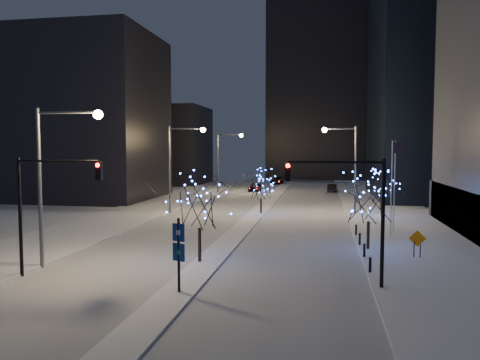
% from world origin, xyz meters
% --- Properties ---
extents(ground, '(160.00, 160.00, 0.00)m').
position_xyz_m(ground, '(0.00, 0.00, 0.00)').
color(ground, white).
rests_on(ground, ground).
extents(road, '(20.00, 130.00, 0.02)m').
position_xyz_m(road, '(0.00, 35.00, 0.01)').
color(road, '#B7BCC7').
rests_on(road, ground).
extents(median, '(2.00, 80.00, 0.15)m').
position_xyz_m(median, '(0.00, 30.00, 0.07)').
color(median, silver).
rests_on(median, ground).
extents(east_sidewalk, '(10.00, 90.00, 0.15)m').
position_xyz_m(east_sidewalk, '(15.00, 20.00, 0.07)').
color(east_sidewalk, silver).
rests_on(east_sidewalk, ground).
extents(west_sidewalk, '(8.00, 90.00, 0.15)m').
position_xyz_m(west_sidewalk, '(-14.00, 20.00, 0.07)').
color(west_sidewalk, silver).
rests_on(west_sidewalk, ground).
extents(filler_west_near, '(22.00, 18.00, 24.00)m').
position_xyz_m(filler_west_near, '(-28.00, 40.00, 12.00)').
color(filler_west_near, black).
rests_on(filler_west_near, ground).
extents(filler_west_far, '(18.00, 16.00, 16.00)m').
position_xyz_m(filler_west_far, '(-26.00, 70.00, 8.00)').
color(filler_west_far, black).
rests_on(filler_west_far, ground).
extents(horizon_block, '(24.00, 14.00, 42.00)m').
position_xyz_m(horizon_block, '(6.00, 92.00, 21.00)').
color(horizon_block, black).
rests_on(horizon_block, ground).
extents(street_lamp_w_near, '(4.40, 0.56, 10.00)m').
position_xyz_m(street_lamp_w_near, '(-8.94, 2.00, 6.50)').
color(street_lamp_w_near, '#595E66').
rests_on(street_lamp_w_near, ground).
extents(street_lamp_w_mid, '(4.40, 0.56, 10.00)m').
position_xyz_m(street_lamp_w_mid, '(-8.94, 27.00, 6.50)').
color(street_lamp_w_mid, '#595E66').
rests_on(street_lamp_w_mid, ground).
extents(street_lamp_w_far, '(4.40, 0.56, 10.00)m').
position_xyz_m(street_lamp_w_far, '(-8.94, 52.00, 6.50)').
color(street_lamp_w_far, '#595E66').
rests_on(street_lamp_w_far, ground).
extents(street_lamp_east, '(3.90, 0.56, 10.00)m').
position_xyz_m(street_lamp_east, '(10.08, 30.00, 6.45)').
color(street_lamp_east, '#595E66').
rests_on(street_lamp_east, ground).
extents(traffic_signal_west, '(5.26, 0.43, 7.00)m').
position_xyz_m(traffic_signal_west, '(-8.44, -0.00, 4.76)').
color(traffic_signal_west, black).
rests_on(traffic_signal_west, ground).
extents(traffic_signal_east, '(5.26, 0.43, 7.00)m').
position_xyz_m(traffic_signal_east, '(8.94, 1.00, 4.76)').
color(traffic_signal_east, black).
rests_on(traffic_signal_east, ground).
extents(flagpoles, '(1.35, 2.60, 8.00)m').
position_xyz_m(flagpoles, '(13.37, 17.25, 4.80)').
color(flagpoles, silver).
rests_on(flagpoles, east_sidewalk).
extents(bollards, '(0.16, 12.16, 0.90)m').
position_xyz_m(bollards, '(10.20, 10.00, 0.60)').
color(bollards, black).
rests_on(bollards, east_sidewalk).
extents(car_near, '(1.94, 4.59, 1.55)m').
position_xyz_m(car_near, '(-4.09, 54.86, 0.77)').
color(car_near, black).
rests_on(car_near, ground).
extents(car_mid, '(1.79, 4.31, 1.39)m').
position_xyz_m(car_mid, '(9.00, 56.51, 0.69)').
color(car_mid, black).
rests_on(car_mid, ground).
extents(car_far, '(2.74, 5.25, 1.45)m').
position_xyz_m(car_far, '(-1.92, 71.73, 0.73)').
color(car_far, black).
rests_on(car_far, ground).
extents(holiday_tree_median_near, '(5.95, 5.95, 6.04)m').
position_xyz_m(holiday_tree_median_near, '(-0.50, 4.80, 4.09)').
color(holiday_tree_median_near, black).
rests_on(holiday_tree_median_near, median).
extents(holiday_tree_median_far, '(4.03, 4.03, 4.92)m').
position_xyz_m(holiday_tree_median_far, '(0.50, 27.84, 3.27)').
color(holiday_tree_median_far, black).
rests_on(holiday_tree_median_far, median).
extents(holiday_tree_plaza_near, '(5.59, 5.59, 5.75)m').
position_xyz_m(holiday_tree_plaza_near, '(10.69, 10.65, 3.86)').
color(holiday_tree_plaza_near, black).
rests_on(holiday_tree_plaza_near, east_sidewalk).
extents(holiday_tree_plaza_far, '(4.32, 4.32, 4.79)m').
position_xyz_m(holiday_tree_plaza_far, '(13.71, 27.69, 3.13)').
color(holiday_tree_plaza_far, black).
rests_on(holiday_tree_plaza_far, east_sidewalk).
extents(wayfinding_sign, '(0.69, 0.33, 3.98)m').
position_xyz_m(wayfinding_sign, '(0.12, -1.63, 2.44)').
color(wayfinding_sign, black).
rests_on(wayfinding_sign, ground).
extents(construction_sign, '(1.12, 0.10, 1.85)m').
position_xyz_m(construction_sign, '(13.71, 8.47, 1.26)').
color(construction_sign, black).
rests_on(construction_sign, east_sidewalk).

